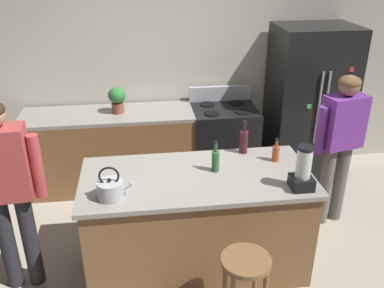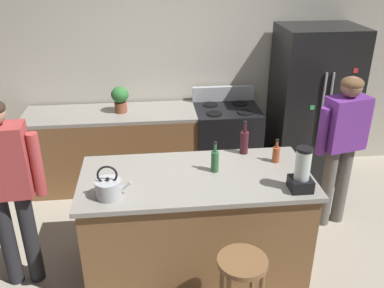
{
  "view_description": "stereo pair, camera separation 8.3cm",
  "coord_description": "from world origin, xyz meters",
  "px_view_note": "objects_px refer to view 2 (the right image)",
  "views": [
    {
      "loc": [
        -0.44,
        -3.0,
        2.68
      ],
      "look_at": [
        0.0,
        0.3,
        1.09
      ],
      "focal_mm": 39.08,
      "sensor_mm": 36.0,
      "label": 1
    },
    {
      "loc": [
        -0.36,
        -3.01,
        2.68
      ],
      "look_at": [
        0.0,
        0.3,
        1.09
      ],
      "focal_mm": 39.08,
      "sensor_mm": 36.0,
      "label": 2
    }
  ],
  "objects_px": {
    "potted_plant": "(120,98)",
    "blender_appliance": "(302,172)",
    "tea_kettle": "(109,188)",
    "bottle_olive_oil": "(215,161)",
    "bottle_cooking_sauce": "(276,154)",
    "stove_range": "(226,144)",
    "bar_stool": "(242,277)",
    "refrigerator": "(312,106)",
    "person_by_sink_right": "(343,139)",
    "bottle_wine": "(244,142)",
    "person_by_island_left": "(6,180)",
    "kitchen_island": "(196,222)"
  },
  "relations": [
    {
      "from": "bottle_olive_oil",
      "to": "blender_appliance",
      "type": "bearing_deg",
      "value": -30.36
    },
    {
      "from": "kitchen_island",
      "to": "bottle_wine",
      "type": "relative_size",
      "value": 6.12
    },
    {
      "from": "blender_appliance",
      "to": "tea_kettle",
      "type": "bearing_deg",
      "value": 177.81
    },
    {
      "from": "refrigerator",
      "to": "tea_kettle",
      "type": "bearing_deg",
      "value": -142.37
    },
    {
      "from": "bottle_wine",
      "to": "person_by_island_left",
      "type": "bearing_deg",
      "value": -168.46
    },
    {
      "from": "stove_range",
      "to": "tea_kettle",
      "type": "bearing_deg",
      "value": -125.08
    },
    {
      "from": "blender_appliance",
      "to": "bottle_cooking_sauce",
      "type": "distance_m",
      "value": 0.48
    },
    {
      "from": "tea_kettle",
      "to": "bottle_olive_oil",
      "type": "bearing_deg",
      "value": 19.59
    },
    {
      "from": "person_by_island_left",
      "to": "bottle_wine",
      "type": "relative_size",
      "value": 5.3
    },
    {
      "from": "blender_appliance",
      "to": "bottle_olive_oil",
      "type": "distance_m",
      "value": 0.72
    },
    {
      "from": "refrigerator",
      "to": "potted_plant",
      "type": "xyz_separation_m",
      "value": [
        -2.26,
        0.05,
        0.17
      ]
    },
    {
      "from": "potted_plant",
      "to": "bottle_cooking_sauce",
      "type": "xyz_separation_m",
      "value": [
        1.42,
        -1.38,
        -0.09
      ]
    },
    {
      "from": "kitchen_island",
      "to": "bottle_cooking_sauce",
      "type": "xyz_separation_m",
      "value": [
        0.73,
        0.17,
        0.55
      ]
    },
    {
      "from": "potted_plant",
      "to": "blender_appliance",
      "type": "distance_m",
      "value": 2.37
    },
    {
      "from": "person_by_island_left",
      "to": "blender_appliance",
      "type": "bearing_deg",
      "value": -6.65
    },
    {
      "from": "potted_plant",
      "to": "bottle_olive_oil",
      "type": "distance_m",
      "value": 1.72
    },
    {
      "from": "refrigerator",
      "to": "stove_range",
      "type": "relative_size",
      "value": 1.68
    },
    {
      "from": "kitchen_island",
      "to": "stove_range",
      "type": "height_order",
      "value": "stove_range"
    },
    {
      "from": "person_by_sink_right",
      "to": "tea_kettle",
      "type": "relative_size",
      "value": 5.8
    },
    {
      "from": "potted_plant",
      "to": "tea_kettle",
      "type": "distance_m",
      "value": 1.8
    },
    {
      "from": "person_by_island_left",
      "to": "person_by_sink_right",
      "type": "xyz_separation_m",
      "value": [
        3.01,
        0.54,
        -0.05
      ]
    },
    {
      "from": "kitchen_island",
      "to": "bar_stool",
      "type": "xyz_separation_m",
      "value": [
        0.24,
        -0.77,
        0.06
      ]
    },
    {
      "from": "person_by_island_left",
      "to": "potted_plant",
      "type": "xyz_separation_m",
      "value": [
        0.82,
        1.59,
        0.1
      ]
    },
    {
      "from": "potted_plant",
      "to": "blender_appliance",
      "type": "height_order",
      "value": "blender_appliance"
    },
    {
      "from": "refrigerator",
      "to": "bottle_cooking_sauce",
      "type": "bearing_deg",
      "value": -122.31
    },
    {
      "from": "person_by_sink_right",
      "to": "bottle_cooking_sauce",
      "type": "bearing_deg",
      "value": -156.62
    },
    {
      "from": "person_by_sink_right",
      "to": "bottle_wine",
      "type": "relative_size",
      "value": 5.06
    },
    {
      "from": "refrigerator",
      "to": "tea_kettle",
      "type": "height_order",
      "value": "refrigerator"
    },
    {
      "from": "bar_stool",
      "to": "potted_plant",
      "type": "height_order",
      "value": "potted_plant"
    },
    {
      "from": "bottle_olive_oil",
      "to": "person_by_island_left",
      "type": "bearing_deg",
      "value": -176.71
    },
    {
      "from": "bar_stool",
      "to": "bottle_olive_oil",
      "type": "distance_m",
      "value": 0.98
    },
    {
      "from": "bottle_cooking_sauce",
      "to": "tea_kettle",
      "type": "relative_size",
      "value": 0.78
    },
    {
      "from": "person_by_sink_right",
      "to": "potted_plant",
      "type": "height_order",
      "value": "person_by_sink_right"
    },
    {
      "from": "bar_stool",
      "to": "person_by_island_left",
      "type": "bearing_deg",
      "value": 157.08
    },
    {
      "from": "bottle_olive_oil",
      "to": "bottle_cooking_sauce",
      "type": "bearing_deg",
      "value": 11.09
    },
    {
      "from": "stove_range",
      "to": "tea_kettle",
      "type": "height_order",
      "value": "tea_kettle"
    },
    {
      "from": "stove_range",
      "to": "kitchen_island",
      "type": "bearing_deg",
      "value": -109.83
    },
    {
      "from": "bottle_cooking_sauce",
      "to": "tea_kettle",
      "type": "bearing_deg",
      "value": -163.69
    },
    {
      "from": "stove_range",
      "to": "bottle_cooking_sauce",
      "type": "distance_m",
      "value": 1.47
    },
    {
      "from": "refrigerator",
      "to": "bottle_cooking_sauce",
      "type": "relative_size",
      "value": 8.67
    },
    {
      "from": "refrigerator",
      "to": "bottle_cooking_sauce",
      "type": "xyz_separation_m",
      "value": [
        -0.84,
        -1.33,
        0.08
      ]
    },
    {
      "from": "stove_range",
      "to": "person_by_sink_right",
      "type": "relative_size",
      "value": 0.7
    },
    {
      "from": "potted_plant",
      "to": "bottle_wine",
      "type": "distance_m",
      "value": 1.66
    },
    {
      "from": "bottle_wine",
      "to": "bottle_cooking_sauce",
      "type": "relative_size",
      "value": 1.46
    },
    {
      "from": "person_by_sink_right",
      "to": "blender_appliance",
      "type": "xyz_separation_m",
      "value": [
        -0.71,
        -0.81,
        0.12
      ]
    },
    {
      "from": "stove_range",
      "to": "bar_stool",
      "type": "height_order",
      "value": "stove_range"
    },
    {
      "from": "bar_stool",
      "to": "blender_appliance",
      "type": "distance_m",
      "value": 0.91
    },
    {
      "from": "blender_appliance",
      "to": "tea_kettle",
      "type": "relative_size",
      "value": 1.32
    },
    {
      "from": "bottle_olive_oil",
      "to": "potted_plant",
      "type": "bearing_deg",
      "value": 119.77
    },
    {
      "from": "blender_appliance",
      "to": "tea_kettle",
      "type": "distance_m",
      "value": 1.49
    }
  ]
}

